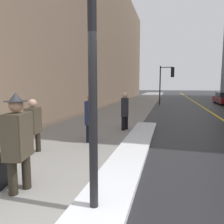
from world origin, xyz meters
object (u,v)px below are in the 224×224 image
traffic_light_near (168,77)px  pedestrian_in_fedora (18,139)px  pedestrian_with_shoulder_bag (91,115)px  lamp_post (92,18)px  pedestrian_in_glasses (125,109)px  pedestrian_trailing (33,123)px

traffic_light_near → pedestrian_in_fedora: 18.15m
traffic_light_near → pedestrian_with_shoulder_bag: size_ratio=2.30×
lamp_post → pedestrian_in_glasses: (-0.70, 5.85, -1.82)m
pedestrian_with_shoulder_bag → pedestrian_in_glasses: bearing=151.9°
pedestrian_trailing → pedestrian_with_shoulder_bag: size_ratio=0.93×
traffic_light_near → pedestrian_in_fedora: bearing=-93.8°
pedestrian_in_fedora → traffic_light_near: bearing=162.6°
lamp_post → pedestrian_with_shoulder_bag: lamp_post is taller
pedestrian_in_glasses → pedestrian_with_shoulder_bag: bearing=-28.1°
pedestrian_trailing → pedestrian_with_shoulder_bag: bearing=133.8°
pedestrian_trailing → pedestrian_with_shoulder_bag: pedestrian_with_shoulder_bag is taller
traffic_light_near → pedestrian_in_glasses: (-1.60, -12.36, -1.74)m
lamp_post → pedestrian_trailing: 3.83m
pedestrian_trailing → pedestrian_in_glasses: pedestrian_in_glasses is taller
pedestrian_in_fedora → pedestrian_with_shoulder_bag: size_ratio=1.09×
pedestrian_with_shoulder_bag → pedestrian_in_glasses: size_ratio=1.01×
traffic_light_near → pedestrian_in_fedora: size_ratio=2.12×
lamp_post → traffic_light_near: lamp_post is taller
pedestrian_with_shoulder_bag → pedestrian_in_glasses: 2.23m
pedestrian_with_shoulder_bag → pedestrian_in_glasses: pedestrian_with_shoulder_bag is taller
pedestrian_in_fedora → pedestrian_trailing: (-1.05, 1.96, -0.12)m
traffic_light_near → pedestrian_with_shoulder_bag: 14.76m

